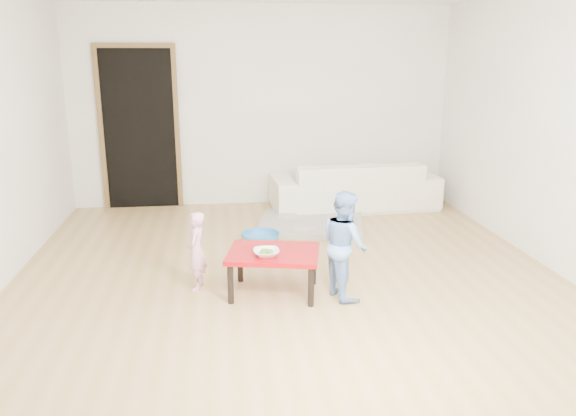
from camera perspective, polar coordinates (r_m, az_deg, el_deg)
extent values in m
cube|color=#A48446|center=(5.39, -0.27, -6.11)|extent=(5.00, 5.00, 0.01)
cube|color=white|center=(7.54, -2.63, 10.21)|extent=(5.00, 0.02, 2.60)
cube|color=white|center=(5.91, 24.76, 7.41)|extent=(0.02, 5.00, 2.60)
imported|color=white|center=(7.44, 6.73, 2.36)|extent=(2.19, 0.95, 0.63)
cube|color=orange|center=(7.16, 4.59, 3.16)|extent=(0.48, 0.44, 0.11)
imported|color=white|center=(4.61, -2.21, -4.56)|extent=(0.21, 0.21, 0.05)
imported|color=pink|center=(4.89, -9.31, -4.34)|extent=(0.20, 0.27, 0.69)
imported|color=#5E84DA|center=(4.68, 5.78, -3.70)|extent=(0.44, 0.51, 0.91)
imported|color=#3178B9|center=(6.04, -2.81, -3.11)|extent=(0.41, 0.41, 0.13)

